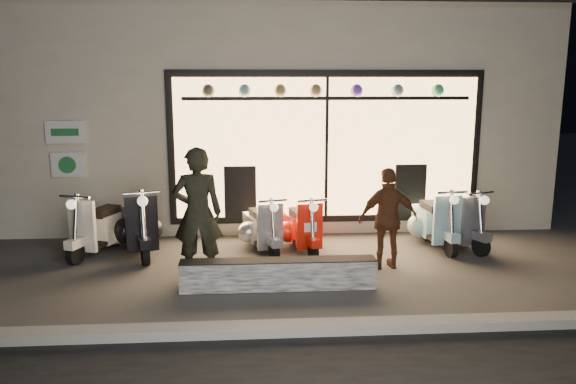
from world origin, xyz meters
name	(u,v)px	position (x,y,z in m)	size (l,w,h in m)	color
ground	(288,272)	(0.00, 0.00, 0.00)	(40.00, 40.00, 0.00)	#383533
kerb	(301,328)	(0.00, -2.00, 0.06)	(40.00, 0.25, 0.12)	slate
shop_building	(273,107)	(0.00, 4.98, 2.10)	(10.20, 6.23, 4.20)	beige
graffiti_barrier	(278,274)	(-0.17, -0.65, 0.20)	(2.57, 0.28, 0.40)	black
scooter_silver	(261,227)	(-0.36, 1.13, 0.36)	(0.64, 1.27, 0.91)	black
scooter_red	(301,227)	(0.28, 1.10, 0.37)	(0.57, 1.28, 0.91)	black
scooter_black	(138,225)	(-2.32, 1.17, 0.42)	(0.76, 1.48, 1.06)	black
scooter_cream	(104,227)	(-2.88, 1.21, 0.40)	(0.77, 1.38, 1.00)	black
scooter_blue	(434,221)	(2.52, 1.22, 0.40)	(0.50, 1.39, 0.99)	black
scooter_grey	(451,222)	(2.79, 1.17, 0.39)	(0.76, 1.33, 0.97)	black
man	(198,213)	(-1.25, -0.13, 0.92)	(0.67, 0.44, 1.83)	black
woman	(388,219)	(1.46, 0.09, 0.74)	(0.87, 0.36, 1.48)	#5A311C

